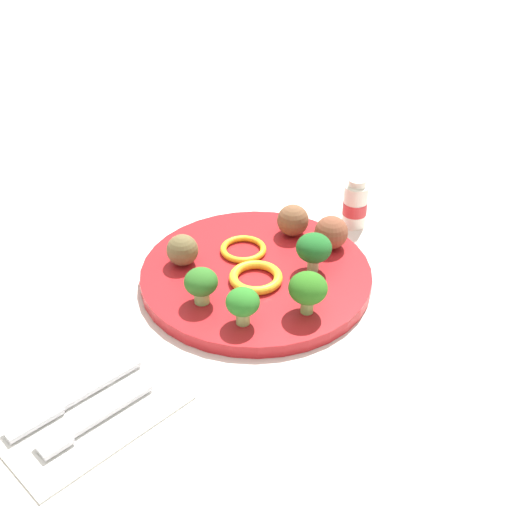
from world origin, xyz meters
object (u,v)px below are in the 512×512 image
object	(u,v)px
pepper_ring_near_rim	(243,249)
knife	(69,400)
plate	(256,275)
yogurt_bottle	(355,205)
broccoli_floret_far_rim	(314,249)
broccoli_floret_mid_left	(243,303)
napkin	(87,410)
fork	(90,421)
meatball_mid_left	(293,220)
meatball_far_rim	(331,233)
pepper_ring_mid_left	(256,277)
broccoli_floret_near_rim	(201,283)
meatball_center	(182,250)
broccoli_floret_back_right	(308,289)

from	to	relation	value
pepper_ring_near_rim	knife	world-z (taller)	pepper_ring_near_rim
plate	yogurt_bottle	world-z (taller)	yogurt_bottle
plate	broccoli_floret_far_rim	bearing A→B (deg)	133.46
plate	broccoli_floret_mid_left	bearing A→B (deg)	36.13
napkin	fork	world-z (taller)	fork
broccoli_floret_mid_left	knife	distance (m)	0.20
meatball_mid_left	knife	distance (m)	0.37
meatball_far_rim	pepper_ring_mid_left	world-z (taller)	meatball_far_rim
yogurt_bottle	pepper_ring_near_rim	bearing A→B (deg)	-14.70
broccoli_floret_far_rim	napkin	distance (m)	0.32
knife	yogurt_bottle	bearing A→B (deg)	-178.96
broccoli_floret_near_rim	yogurt_bottle	size ratio (longest dim) A/B	0.61
plate	fork	bearing A→B (deg)	10.43
broccoli_floret_far_rim	knife	size ratio (longest dim) A/B	0.34
broccoli_floret_near_rim	pepper_ring_near_rim	distance (m)	0.11
meatball_center	knife	xyz separation A→B (m)	(0.22, 0.09, -0.03)
broccoli_floret_back_right	broccoli_floret_near_rim	xyz separation A→B (m)	(0.07, -0.10, -0.01)
broccoli_floret_mid_left	knife	world-z (taller)	broccoli_floret_mid_left
meatball_far_rim	fork	xyz separation A→B (m)	(0.38, 0.02, -0.03)
pepper_ring_near_rim	napkin	xyz separation A→B (m)	(0.28, 0.07, -0.02)
knife	yogurt_bottle	distance (m)	0.46
plate	knife	distance (m)	0.27
meatball_far_rim	yogurt_bottle	world-z (taller)	yogurt_bottle
meatball_center	napkin	distance (m)	0.24
meatball_mid_left	fork	size ratio (longest dim) A/B	0.34
meatball_mid_left	meatball_center	distance (m)	0.15
plate	meatball_center	bearing A→B (deg)	-54.44
plate	broccoli_floret_near_rim	size ratio (longest dim) A/B	6.47
plate	pepper_ring_near_rim	world-z (taller)	pepper_ring_near_rim
broccoli_floret_far_rim	broccoli_floret_near_rim	bearing A→B (deg)	-20.48
meatball_far_rim	fork	bearing A→B (deg)	2.71
meatball_mid_left	meatball_far_rim	world-z (taller)	meatball_far_rim
fork	yogurt_bottle	xyz separation A→B (m)	(-0.46, -0.04, 0.02)
broccoli_floret_mid_left	fork	xyz separation A→B (m)	(0.19, -0.01, -0.04)
fork	yogurt_bottle	world-z (taller)	yogurt_bottle
pepper_ring_near_rim	fork	size ratio (longest dim) A/B	0.48
fork	napkin	bearing A→B (deg)	-114.39
broccoli_floret_mid_left	knife	bearing A→B (deg)	-13.24
meatball_center	napkin	xyz separation A→B (m)	(0.21, 0.11, -0.03)
pepper_ring_near_rim	yogurt_bottle	world-z (taller)	yogurt_bottle
pepper_ring_mid_left	pepper_ring_near_rim	size ratio (longest dim) A/B	1.09
napkin	broccoli_floret_back_right	bearing A→B (deg)	165.48
pepper_ring_mid_left	knife	size ratio (longest dim) A/B	0.44
meatball_mid_left	fork	xyz separation A→B (m)	(0.37, 0.07, -0.03)
broccoli_floret_near_rim	plate	bearing A→B (deg)	179.65
plate	meatball_center	size ratio (longest dim) A/B	7.20
broccoli_floret_near_rim	broccoli_floret_far_rim	world-z (taller)	broccoli_floret_far_rim
pepper_ring_near_rim	meatball_mid_left	bearing A→B (deg)	167.63
plate	pepper_ring_near_rim	bearing A→B (deg)	-113.62
broccoli_floret_back_right	yogurt_bottle	xyz separation A→B (m)	(-0.21, -0.09, -0.02)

